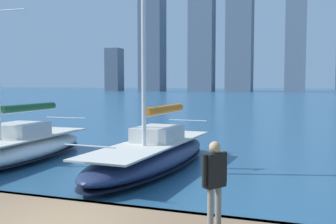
{
  "coord_description": "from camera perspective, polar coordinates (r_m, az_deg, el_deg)",
  "views": [
    {
      "loc": [
        -4.21,
        6.09,
        3.17
      ],
      "look_at": [
        0.26,
        -6.77,
        2.2
      ],
      "focal_mm": 42.0,
      "sensor_mm": 36.0,
      "label": 1
    }
  ],
  "objects": [
    {
      "name": "dock_pier",
      "position": [
        7.93,
        -14.73,
        -15.41
      ],
      "size": [
        28.0,
        2.8,
        0.6
      ],
      "color": "#896B4C",
      "rests_on": "ground"
    },
    {
      "name": "city_skyline",
      "position": [
        166.59,
        18.88,
        10.28
      ],
      "size": [
        171.92,
        16.74,
        54.78
      ],
      "color": "slate",
      "rests_on": "ground"
    },
    {
      "name": "sailboat_orange",
      "position": [
        14.79,
        -2.28,
        -5.89
      ],
      "size": [
        2.94,
        9.22,
        12.07
      ],
      "color": "navy",
      "rests_on": "ground"
    },
    {
      "name": "sailboat_forest",
      "position": [
        17.3,
        -21.66,
        -4.86
      ],
      "size": [
        3.29,
        9.3,
        9.26
      ],
      "color": "white",
      "rests_on": "ground"
    },
    {
      "name": "person_black_shirt",
      "position": [
        7.09,
        6.78,
        -9.22
      ],
      "size": [
        0.38,
        0.5,
        1.56
      ],
      "color": "gray",
      "rests_on": "dock_pier"
    }
  ]
}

